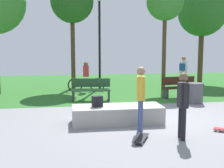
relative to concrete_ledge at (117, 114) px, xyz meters
The scene contains 16 objects.
ground_plane 1.21m from the concrete_ledge, 17.49° to the left, with size 28.00×28.00×0.00m, color gray.
grass_lawn 8.52m from the concrete_ledge, 82.39° to the left, with size 26.60×11.83×0.01m, color #2D6B28.
concrete_ledge is the anchor object (origin of this frame).
backpack_on_ledge 0.73m from the concrete_ledge, behind, with size 0.28×0.20×0.32m, color black.
skater_performing_trick 1.25m from the concrete_ledge, 61.03° to the right, with size 0.25×0.43×1.73m.
skater_watching 2.29m from the concrete_ledge, 53.14° to the right, with size 0.23×0.43×1.64m.
skateboard_by_ledge 1.75m from the concrete_ledge, 80.21° to the right, with size 0.55×0.80×0.08m.
park_bench_far_right 3.68m from the concrete_ledge, 97.50° to the left, with size 1.64×0.64×0.91m.
park_bench_far_left 5.11m from the concrete_ledge, 47.30° to the left, with size 1.65×0.70×0.91m.
tree_slender_maple 8.57m from the concrete_ledge, 98.74° to the left, with size 2.25×2.25×5.69m.
tree_young_birch 11.44m from the concrete_ledge, 51.77° to the left, with size 2.92×2.92×5.75m.
tree_broad_elm 7.92m from the concrete_ledge, 59.73° to the left, with size 1.85×1.85×5.35m.
lamp_post 7.47m from the concrete_ledge, 87.87° to the left, with size 0.28×0.28×4.82m.
trash_bin 4.32m from the concrete_ledge, 34.05° to the left, with size 0.59×0.59×0.81m, color #4C4C51.
pedestrian_with_backpack 7.42m from the concrete_ledge, 52.66° to the left, with size 0.45×0.45×1.74m.
cyclist_on_bicycle 5.98m from the concrete_ledge, 95.18° to the left, with size 1.82×0.26×1.52m.
Camera 1 is at (-2.57, -8.61, 2.29)m, focal length 46.30 mm.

